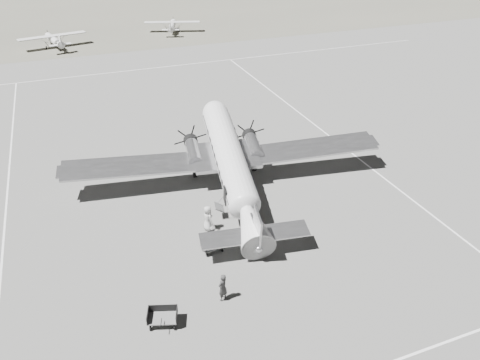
% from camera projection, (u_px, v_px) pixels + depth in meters
% --- Properties ---
extents(ground, '(260.00, 260.00, 0.00)m').
position_uv_depth(ground, '(264.00, 219.00, 34.82)').
color(ground, slate).
rests_on(ground, ground).
extents(taxi_line_right, '(0.15, 80.00, 0.01)m').
position_uv_depth(taxi_line_right, '(397.00, 188.00, 38.55)').
color(taxi_line_right, silver).
rests_on(taxi_line_right, ground).
extents(taxi_line_left, '(0.15, 60.00, 0.01)m').
position_uv_depth(taxi_line_left, '(7.00, 198.00, 37.25)').
color(taxi_line_left, silver).
rests_on(taxi_line_left, ground).
extents(taxi_line_horizon, '(90.00, 0.15, 0.01)m').
position_uv_depth(taxi_line_horizon, '(152.00, 68.00, 66.97)').
color(taxi_line_horizon, silver).
rests_on(taxi_line_horizon, ground).
extents(grass_infield, '(260.00, 90.00, 0.01)m').
position_uv_depth(grass_infield, '(104.00, 4.00, 111.18)').
color(grass_infield, '#5D5B4E').
rests_on(grass_infield, ground).
extents(dc3_airliner, '(29.22, 22.39, 5.09)m').
position_uv_depth(dc3_airliner, '(231.00, 164.00, 36.80)').
color(dc3_airliner, silver).
rests_on(dc3_airliner, ground).
extents(light_plane_left, '(12.48, 10.94, 2.24)m').
position_uv_depth(light_plane_left, '(54.00, 41.00, 75.91)').
color(light_plane_left, silver).
rests_on(light_plane_left, ground).
extents(light_plane_right, '(12.19, 10.96, 2.10)m').
position_uv_depth(light_plane_right, '(172.00, 27.00, 85.36)').
color(light_plane_right, silver).
rests_on(light_plane_right, ground).
extents(baggage_cart_near, '(1.59, 1.21, 0.83)m').
position_uv_depth(baggage_cart_near, '(212.00, 246.00, 31.33)').
color(baggage_cart_near, '#5A5A5A').
rests_on(baggage_cart_near, ground).
extents(baggage_cart_far, '(2.02, 1.70, 0.97)m').
position_uv_depth(baggage_cart_far, '(163.00, 318.00, 25.80)').
color(baggage_cart_far, '#5A5A5A').
rests_on(baggage_cart_far, ground).
extents(ground_crew, '(0.82, 0.74, 1.87)m').
position_uv_depth(ground_crew, '(223.00, 287.00, 27.22)').
color(ground_crew, '#2E2E2E').
rests_on(ground_crew, ground).
extents(ramp_agent, '(0.83, 0.99, 1.83)m').
position_uv_depth(ramp_agent, '(213.00, 237.00, 31.33)').
color(ramp_agent, '#ABABA9').
rests_on(ramp_agent, ground).
extents(passenger, '(0.83, 1.07, 1.95)m').
position_uv_depth(passenger, '(208.00, 218.00, 33.15)').
color(passenger, '#ADADAB').
rests_on(passenger, ground).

